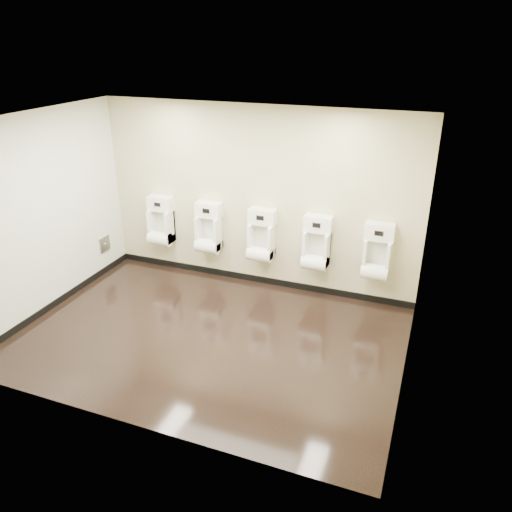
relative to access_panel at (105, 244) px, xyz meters
The scene contains 15 objects.
ground 2.80m from the access_panel, 25.81° to the right, with size 5.00×3.50×0.00m, color black.
ceiling 3.59m from the access_panel, 25.81° to the right, with size 5.00×3.50×0.00m, color white.
back_wall 2.70m from the access_panel, 12.50° to the left, with size 5.00×0.02×2.80m, color #C1BB94.
front_wall 3.96m from the access_panel, 49.93° to the right, with size 5.00×0.02×2.80m, color #C1BB94.
left_wall 1.50m from the access_panel, 90.87° to the right, with size 0.02×3.50×2.80m, color #C1BB94.
right_wall 5.20m from the access_panel, 13.54° to the right, with size 0.02×3.50×2.80m, color #C1BB94.
tile_overlay_left 1.50m from the access_panel, 90.63° to the right, with size 0.01×3.50×2.80m, color silver.
skirting_back 2.58m from the access_panel, 12.23° to the left, with size 5.00×0.02×0.10m, color black.
skirting_left 1.28m from the access_panel, 90.30° to the right, with size 0.02×3.50×0.10m, color black.
access_panel is the anchor object (origin of this frame).
urinal_0 1.00m from the access_panel, 25.42° to the left, with size 0.43×0.32×0.80m.
urinal_1 1.81m from the access_panel, 13.28° to the left, with size 0.43×0.32×0.80m.
urinal_2 2.68m from the access_panel, ahead, with size 0.43×0.32×0.80m.
urinal_3 3.53m from the access_panel, ahead, with size 0.43×0.32×0.80m.
urinal_4 4.41m from the access_panel, ahead, with size 0.43×0.32×0.80m.
Camera 1 is at (2.59, -5.02, 3.72)m, focal length 35.00 mm.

